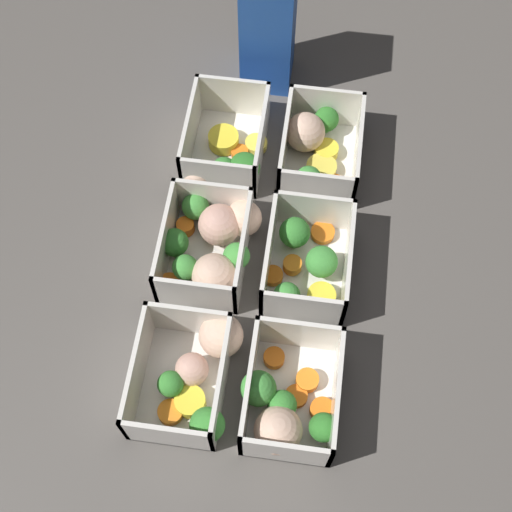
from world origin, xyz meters
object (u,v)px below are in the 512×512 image
(container_near_right, at_px, (195,373))
(container_far_right, at_px, (286,405))
(container_far_center, at_px, (306,261))
(container_near_left, at_px, (226,151))
(container_far_left, at_px, (316,147))
(juice_carton, at_px, (268,24))
(container_near_center, at_px, (212,244))

(container_near_right, relative_size, container_far_right, 1.08)
(container_far_center, xyz_separation_m, container_far_right, (0.17, -0.00, 0.00))
(container_near_left, distance_m, container_far_left, 0.11)
(juice_carton, bearing_deg, container_far_left, 31.52)
(container_near_center, bearing_deg, juice_carton, 174.32)
(container_near_left, height_order, container_near_center, same)
(container_near_left, height_order, container_near_right, same)
(container_far_left, bearing_deg, container_far_right, 0.26)
(container_far_center, bearing_deg, container_near_center, -92.96)
(container_far_left, xyz_separation_m, juice_carton, (-0.13, -0.08, 0.07))
(container_far_left, distance_m, container_far_right, 0.33)
(container_near_center, distance_m, juice_carton, 0.29)
(container_far_left, relative_size, juice_carton, 0.66)
(container_far_left, distance_m, juice_carton, 0.17)
(container_far_center, bearing_deg, container_far_left, -178.33)
(container_near_right, distance_m, container_far_right, 0.10)
(container_near_center, height_order, container_far_center, same)
(container_near_left, distance_m, juice_carton, 0.17)
(container_far_left, bearing_deg, container_near_right, -17.70)
(container_near_left, bearing_deg, container_far_center, 39.69)
(container_near_center, xyz_separation_m, juice_carton, (-0.29, 0.03, 0.07))
(container_near_left, bearing_deg, juice_carton, 167.62)
(container_far_center, height_order, container_far_right, same)
(container_near_right, relative_size, juice_carton, 0.76)
(container_near_right, xyz_separation_m, container_far_center, (-0.15, 0.10, 0.00))
(container_near_left, bearing_deg, container_near_right, 2.34)
(container_near_left, relative_size, juice_carton, 0.73)
(container_near_left, distance_m, container_far_right, 0.33)
(container_far_right, bearing_deg, container_near_right, -101.95)
(container_far_right, bearing_deg, juice_carton, -170.17)
(container_near_right, bearing_deg, container_far_right, 78.05)
(container_near_center, distance_m, container_far_center, 0.11)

